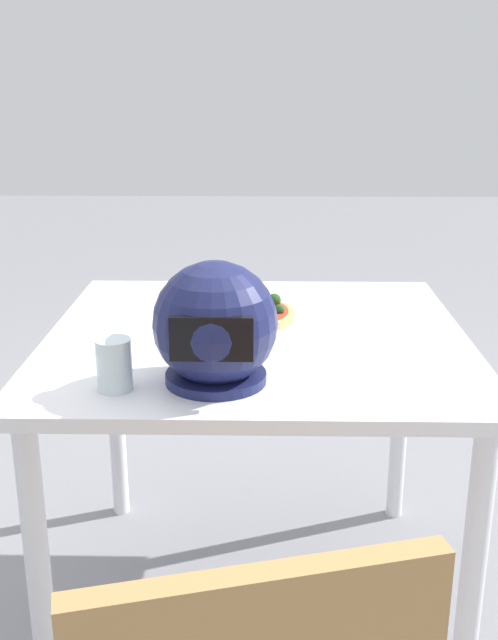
{
  "coord_description": "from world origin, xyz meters",
  "views": [
    {
      "loc": [
        -0.01,
        1.7,
        1.34
      ],
      "look_at": [
        0.02,
        -0.04,
        0.77
      ],
      "focal_mm": 42.32,
      "sensor_mm": 36.0,
      "label": 1
    }
  ],
  "objects_px": {
    "pizza": "(243,313)",
    "motorcycle_helmet": "(215,326)",
    "drinking_glass": "(114,364)",
    "dining_table": "(257,369)"
  },
  "relations": [
    {
      "from": "pizza",
      "to": "drinking_glass",
      "type": "relative_size",
      "value": 2.55
    },
    {
      "from": "pizza",
      "to": "dining_table",
      "type": "bearing_deg",
      "value": 112.31
    },
    {
      "from": "motorcycle_helmet",
      "to": "drinking_glass",
      "type": "distance_m",
      "value": 0.21
    },
    {
      "from": "drinking_glass",
      "to": "pizza",
      "type": "bearing_deg",
      "value": -119.25
    },
    {
      "from": "dining_table",
      "to": "motorcycle_helmet",
      "type": "relative_size",
      "value": 4.02
    },
    {
      "from": "pizza",
      "to": "drinking_glass",
      "type": "xyz_separation_m",
      "value": [
        0.24,
        0.43,
        0.03
      ]
    },
    {
      "from": "pizza",
      "to": "motorcycle_helmet",
      "type": "bearing_deg",
      "value": 83.59
    },
    {
      "from": "dining_table",
      "to": "motorcycle_helmet",
      "type": "xyz_separation_m",
      "value": [
        0.08,
        0.3,
        0.21
      ]
    },
    {
      "from": "dining_table",
      "to": "pizza",
      "type": "xyz_separation_m",
      "value": [
        0.04,
        -0.09,
        0.12
      ]
    },
    {
      "from": "motorcycle_helmet",
      "to": "drinking_glass",
      "type": "xyz_separation_m",
      "value": [
        0.2,
        0.04,
        -0.07
      ]
    }
  ]
}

